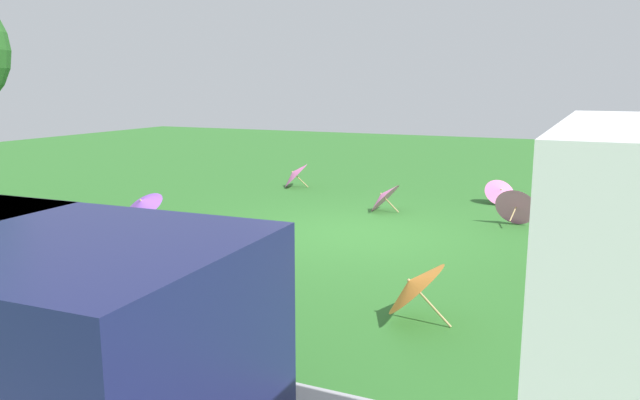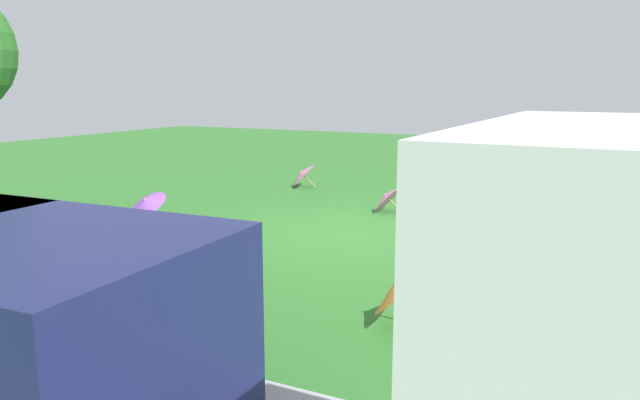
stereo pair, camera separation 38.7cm
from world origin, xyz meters
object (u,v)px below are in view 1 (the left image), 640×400
parasol_pink_1 (500,191)px  parasol_red_0 (188,232)px  park_bench (129,244)px  parasol_red_1 (604,245)px  parasol_orange_0 (413,285)px  parasol_pink_2 (41,223)px  parasol_pink_4 (383,196)px  parasol_pink_3 (517,205)px  parasol_purple_0 (143,203)px  parasol_pink_5 (294,174)px

parasol_pink_1 → parasol_red_0: bearing=56.8°
park_bench → parasol_red_1: (-5.52, -2.57, -0.03)m
parasol_orange_0 → parasol_pink_2: bearing=-8.0°
parasol_pink_4 → parasol_red_0: bearing=66.3°
parasol_red_1 → parasol_pink_3: (1.40, -2.66, -0.08)m
parasol_red_1 → parasol_pink_4: 4.80m
parasol_purple_0 → parasol_orange_0: size_ratio=1.00×
parasol_pink_2 → parasol_pink_3: size_ratio=0.91×
parasol_pink_4 → parasol_pink_3: bearing=177.5°
parasol_pink_1 → parasol_pink_3: (-0.55, 1.84, 0.07)m
parasol_pink_5 → parasol_red_0: bearing=101.2°
parasol_purple_0 → parasol_pink_4: bearing=-140.8°
parasol_pink_2 → parasol_red_0: 2.57m
park_bench → parasol_red_0: park_bench is taller
parasol_orange_0 → parasol_pink_5: size_ratio=0.88×
parasol_red_0 → parasol_pink_4: parasol_pink_4 is taller
parasol_pink_2 → parasol_pink_3: (-6.79, -4.27, 0.08)m
park_bench → parasol_red_0: size_ratio=2.14×
parasol_pink_2 → parasol_pink_3: bearing=-147.8°
park_bench → parasol_pink_4: 5.57m
parasol_red_0 → parasol_orange_0: bearing=160.9°
park_bench → parasol_orange_0: park_bench is taller
parasol_red_0 → parasol_pink_5: bearing=-78.8°
parasol_purple_0 → parasol_red_1: parasol_red_1 is taller
park_bench → parasol_pink_3: size_ratio=2.12×
parasol_red_0 → parasol_pink_4: (-1.74, -3.95, 0.02)m
parasol_red_1 → parasol_orange_0: bearing=54.2°
parasol_red_0 → parasol_pink_3: bearing=-138.0°
parasol_orange_0 → parasol_pink_4: bearing=-68.2°
parasol_pink_2 → parasol_pink_4: 6.12m
park_bench → parasol_red_0: bearing=-84.5°
parasol_pink_1 → parasol_pink_5: bearing=-1.4°
parasol_purple_0 → parasol_red_0: bearing=148.4°
park_bench → parasol_purple_0: 3.12m
parasol_orange_0 → park_bench: bearing=0.9°
parasol_pink_2 → parasol_red_0: bearing=-170.3°
parasol_purple_0 → parasol_pink_4: 4.53m
parasol_orange_0 → parasol_pink_3: size_ratio=1.08×
park_bench → parasol_pink_1: park_bench is taller
parasol_pink_4 → parasol_pink_5: bearing=-32.6°
parasol_purple_0 → parasol_pink_2: (0.77, 1.52, -0.12)m
parasol_purple_0 → parasol_red_1: size_ratio=0.93×
parasol_purple_0 → parasol_red_1: (-7.42, -0.10, 0.03)m
parasol_pink_5 → parasol_pink_1: bearing=178.6°
park_bench → parasol_purple_0: bearing=-52.5°
parasol_red_1 → parasol_pink_4: bearing=-35.2°
parasol_purple_0 → parasol_orange_0: bearing=156.7°
parasol_orange_0 → parasol_pink_2: (6.38, -0.90, -0.14)m
parasol_red_1 → parasol_pink_5: bearing=-34.1°
parasol_pink_2 → parasol_red_1: size_ratio=0.78×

